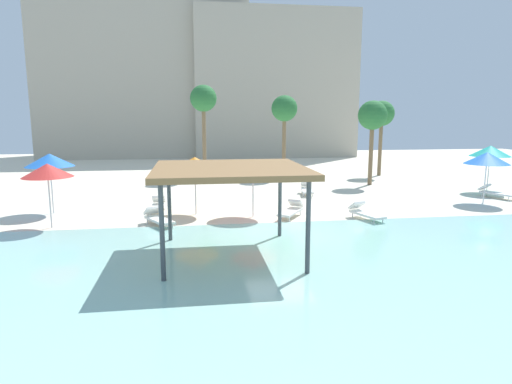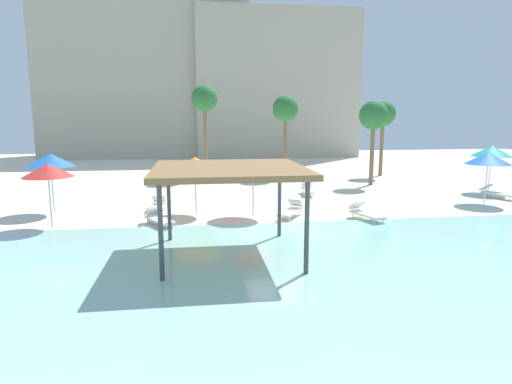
# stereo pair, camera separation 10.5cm
# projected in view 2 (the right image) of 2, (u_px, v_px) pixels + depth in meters

# --- Properties ---
(ground_plane) EXTENTS (80.00, 80.00, 0.00)m
(ground_plane) POSITION_uv_depth(u_px,v_px,m) (279.00, 233.00, 17.29)
(ground_plane) COLOR beige
(lagoon_water) EXTENTS (44.00, 13.50, 0.04)m
(lagoon_water) POSITION_uv_depth(u_px,v_px,m) (315.00, 281.00, 12.17)
(lagoon_water) COLOR #99D1C6
(lagoon_water) RESTS_ON ground
(shade_pavilion) EXTENTS (4.78, 4.78, 2.94)m
(shade_pavilion) POSITION_uv_depth(u_px,v_px,m) (229.00, 172.00, 13.96)
(shade_pavilion) COLOR #42474C
(shade_pavilion) RESTS_ON ground
(beach_umbrella_blue_0) EXTENTS (2.18, 2.18, 2.82)m
(beach_umbrella_blue_0) POSITION_uv_depth(u_px,v_px,m) (50.00, 160.00, 20.40)
(beach_umbrella_blue_0) COLOR silver
(beach_umbrella_blue_0) RESTS_ON ground
(beach_umbrella_red_1) EXTENTS (2.21, 2.21, 2.65)m
(beach_umbrella_red_1) POSITION_uv_depth(u_px,v_px,m) (253.00, 166.00, 19.64)
(beach_umbrella_red_1) COLOR silver
(beach_umbrella_red_1) RESTS_ON ground
(beach_umbrella_orange_2) EXTENTS (2.16, 2.16, 2.68)m
(beach_umbrella_orange_2) POSITION_uv_depth(u_px,v_px,m) (195.00, 163.00, 20.19)
(beach_umbrella_orange_2) COLOR silver
(beach_umbrella_orange_2) RESTS_ON ground
(beach_umbrella_teal_3) EXTENTS (2.32, 2.32, 2.81)m
(beach_umbrella_teal_3) POSITION_uv_depth(u_px,v_px,m) (492.00, 151.00, 26.08)
(beach_umbrella_teal_3) COLOR silver
(beach_umbrella_teal_3) RESTS_ON ground
(beach_umbrella_red_4) EXTENTS (2.00, 2.00, 2.65)m
(beach_umbrella_red_4) POSITION_uv_depth(u_px,v_px,m) (48.00, 170.00, 17.70)
(beach_umbrella_red_4) COLOR silver
(beach_umbrella_red_4) RESTS_ON ground
(beach_umbrella_blue_5) EXTENTS (2.26, 2.26, 2.69)m
(beach_umbrella_blue_5) POSITION_uv_depth(u_px,v_px,m) (488.00, 158.00, 22.69)
(beach_umbrella_blue_5) COLOR silver
(beach_umbrella_blue_5) RESTS_ON ground
(lounge_chair_0) EXTENTS (0.67, 1.92, 0.74)m
(lounge_chair_0) POSITION_uv_depth(u_px,v_px,m) (158.00, 206.00, 20.85)
(lounge_chair_0) COLOR white
(lounge_chair_0) RESTS_ON ground
(lounge_chair_1) EXTENTS (1.54, 1.92, 0.74)m
(lounge_chair_1) POSITION_uv_depth(u_px,v_px,m) (291.00, 210.00, 19.91)
(lounge_chair_1) COLOR white
(lounge_chair_1) RESTS_ON ground
(lounge_chair_2) EXTENTS (1.43, 1.95, 0.74)m
(lounge_chair_2) POSITION_uv_depth(u_px,v_px,m) (158.00, 218.00, 18.42)
(lounge_chair_2) COLOR white
(lounge_chair_2) RESTS_ON ground
(lounge_chair_4) EXTENTS (1.16, 1.99, 0.74)m
(lounge_chair_4) POSITION_uv_depth(u_px,v_px,m) (365.00, 212.00, 19.40)
(lounge_chair_4) COLOR white
(lounge_chair_4) RESTS_ON ground
(lounge_chair_5) EXTENTS (1.38, 1.96, 0.74)m
(lounge_chair_5) POSITION_uv_depth(u_px,v_px,m) (496.00, 192.00, 24.55)
(lounge_chair_5) COLOR white
(lounge_chair_5) RESTS_ON ground
(lounge_chair_6) EXTENTS (0.92, 1.97, 0.74)m
(lounge_chair_6) POSITION_uv_depth(u_px,v_px,m) (308.00, 189.00, 25.64)
(lounge_chair_6) COLOR white
(lounge_chair_6) RESTS_ON ground
(palm_tree_0) EXTENTS (1.90, 1.90, 5.54)m
(palm_tree_0) POSITION_uv_depth(u_px,v_px,m) (374.00, 117.00, 28.60)
(palm_tree_0) COLOR brown
(palm_tree_0) RESTS_ON ground
(palm_tree_1) EXTENTS (1.90, 1.90, 6.74)m
(palm_tree_1) POSITION_uv_depth(u_px,v_px,m) (205.00, 101.00, 31.40)
(palm_tree_1) COLOR brown
(palm_tree_1) RESTS_ON ground
(palm_tree_2) EXTENTS (1.90, 1.90, 5.69)m
(palm_tree_2) POSITION_uv_depth(u_px,v_px,m) (383.00, 115.00, 33.18)
(palm_tree_2) COLOR brown
(palm_tree_2) RESTS_ON ground
(palm_tree_3) EXTENTS (1.90, 1.90, 6.04)m
(palm_tree_3) POSITION_uv_depth(u_px,v_px,m) (285.00, 110.00, 32.05)
(palm_tree_3) COLOR brown
(palm_tree_3) RESTS_ON ground
(hotel_block_0) EXTENTS (22.41, 8.46, 19.63)m
(hotel_block_0) POSITION_uv_depth(u_px,v_px,m) (147.00, 69.00, 49.42)
(hotel_block_0) COLOR #B2A893
(hotel_block_0) RESTS_ON ground
(hotel_block_1) EXTENTS (17.85, 11.78, 15.93)m
(hotel_block_1) POSITION_uv_depth(u_px,v_px,m) (271.00, 87.00, 52.29)
(hotel_block_1) COLOR #B2A893
(hotel_block_1) RESTS_ON ground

